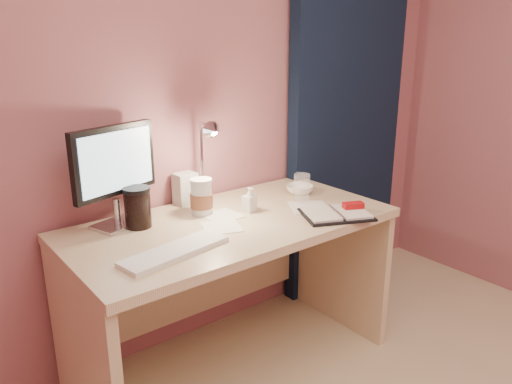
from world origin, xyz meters
TOP-DOWN VIEW (x-y plane):
  - room at (0.95, 1.69)m, footprint 3.50×3.50m
  - desk at (0.00, 1.45)m, footprint 1.40×0.70m
  - monitor at (-0.41, 1.61)m, footprint 0.39×0.19m
  - keyboard at (-0.36, 1.23)m, footprint 0.44×0.20m
  - planner at (0.40, 1.14)m, footprint 0.35×0.32m
  - paper_a at (-0.00, 1.44)m, footprint 0.16×0.16m
  - paper_b at (0.38, 1.30)m, footprint 0.23×0.23m
  - paper_c at (-0.08, 1.34)m, footprint 0.20×0.20m
  - coffee_cup at (-0.06, 1.52)m, footprint 0.10×0.10m
  - clear_cup at (0.41, 1.38)m, footprint 0.08×0.08m
  - bowl at (0.49, 1.48)m, footprint 0.15×0.15m
  - lotion_bottle at (0.13, 1.42)m, footprint 0.06×0.06m
  - dark_jar at (-0.35, 1.55)m, footprint 0.11×0.11m
  - product_box at (-0.04, 1.69)m, footprint 0.10×0.08m
  - desk_lamp at (0.05, 1.55)m, footprint 0.13×0.25m

SIDE VIEW (x-z plane):
  - desk at x=0.00m, z-range 0.14..0.87m
  - paper_a at x=0.00m, z-range 0.73..0.73m
  - paper_c at x=-0.08m, z-range 0.73..0.73m
  - paper_b at x=0.38m, z-range 0.73..0.73m
  - keyboard at x=-0.36m, z-range 0.73..0.75m
  - planner at x=0.40m, z-range 0.72..0.76m
  - bowl at x=0.49m, z-range 0.73..0.77m
  - lotion_bottle at x=0.13m, z-range 0.73..0.84m
  - clear_cup at x=0.41m, z-range 0.73..0.86m
  - product_box at x=-0.04m, z-range 0.73..0.88m
  - coffee_cup at x=-0.06m, z-range 0.72..0.89m
  - dark_jar at x=-0.35m, z-range 0.73..0.88m
  - monitor at x=-0.41m, z-range 0.77..1.19m
  - desk_lamp at x=0.05m, z-range 0.78..1.19m
  - room at x=0.95m, z-range -0.61..2.89m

